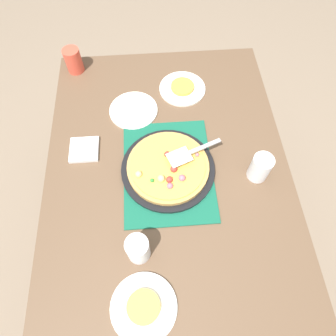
{
  "coord_description": "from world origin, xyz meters",
  "views": [
    {
      "loc": [
        0.58,
        -0.04,
        1.83
      ],
      "look_at": [
        0.0,
        0.0,
        0.77
      ],
      "focal_mm": 32.1,
      "sensor_mm": 36.0,
      "label": 1
    }
  ],
  "objects": [
    {
      "name": "ground_plane",
      "position": [
        0.0,
        0.0,
        0.0
      ],
      "size": [
        8.0,
        8.0,
        0.0
      ],
      "primitive_type": "plane",
      "color": "#84705B"
    },
    {
      "name": "dining_table",
      "position": [
        0.0,
        0.0,
        0.64
      ],
      "size": [
        1.4,
        1.0,
        0.75
      ],
      "color": "brown",
      "rests_on": "ground_plane"
    },
    {
      "name": "placemat",
      "position": [
        0.0,
        0.0,
        0.75
      ],
      "size": [
        0.48,
        0.36,
        0.01
      ],
      "primitive_type": "cube",
      "color": "#145B42",
      "rests_on": "dining_table"
    },
    {
      "name": "pizza_pan",
      "position": [
        0.0,
        0.0,
        0.76
      ],
      "size": [
        0.38,
        0.38,
        0.01
      ],
      "primitive_type": "cylinder",
      "color": "black",
      "rests_on": "placemat"
    },
    {
      "name": "pizza",
      "position": [
        0.0,
        -0.0,
        0.78
      ],
      "size": [
        0.33,
        0.33,
        0.05
      ],
      "color": "tan",
      "rests_on": "pizza_pan"
    },
    {
      "name": "plate_near_left",
      "position": [
        0.5,
        -0.12,
        0.76
      ],
      "size": [
        0.22,
        0.22,
        0.01
      ],
      "primitive_type": "cylinder",
      "color": "white",
      "rests_on": "dining_table"
    },
    {
      "name": "plate_far_right",
      "position": [
        -0.44,
        0.1,
        0.76
      ],
      "size": [
        0.22,
        0.22,
        0.01
      ],
      "primitive_type": "cylinder",
      "color": "white",
      "rests_on": "dining_table"
    },
    {
      "name": "plate_side",
      "position": [
        -0.32,
        -0.13,
        0.76
      ],
      "size": [
        0.22,
        0.22,
        0.01
      ],
      "primitive_type": "cylinder",
      "color": "white",
      "rests_on": "dining_table"
    },
    {
      "name": "served_slice_left",
      "position": [
        0.5,
        -0.12,
        0.77
      ],
      "size": [
        0.11,
        0.11,
        0.02
      ],
      "primitive_type": "cylinder",
      "color": "#EAB747",
      "rests_on": "plate_near_left"
    },
    {
      "name": "served_slice_right",
      "position": [
        -0.44,
        0.1,
        0.77
      ],
      "size": [
        0.11,
        0.11,
        0.02
      ],
      "primitive_type": "cylinder",
      "color": "gold",
      "rests_on": "plate_far_right"
    },
    {
      "name": "cup_near",
      "position": [
        0.33,
        -0.13,
        0.81
      ],
      "size": [
        0.08,
        0.08,
        0.12
      ],
      "primitive_type": "cylinder",
      "color": "white",
      "rests_on": "dining_table"
    },
    {
      "name": "cup_far",
      "position": [
        0.05,
        0.36,
        0.81
      ],
      "size": [
        0.08,
        0.08,
        0.12
      ],
      "primitive_type": "cylinder",
      "color": "white",
      "rests_on": "dining_table"
    },
    {
      "name": "cup_corner",
      "position": [
        -0.61,
        -0.41,
        0.81
      ],
      "size": [
        0.08,
        0.08,
        0.12
      ],
      "primitive_type": "cylinder",
      "color": "#E04C38",
      "rests_on": "dining_table"
    },
    {
      "name": "pizza_server",
      "position": [
        -0.04,
        0.09,
        0.82
      ],
      "size": [
        0.12,
        0.23,
        0.01
      ],
      "color": "silver",
      "rests_on": "pizza"
    },
    {
      "name": "napkin_stack",
      "position": [
        -0.12,
        -0.35,
        0.76
      ],
      "size": [
        0.12,
        0.12,
        0.02
      ],
      "primitive_type": "cube",
      "color": "white",
      "rests_on": "dining_table"
    }
  ]
}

